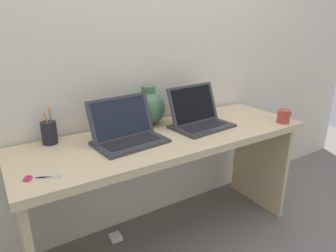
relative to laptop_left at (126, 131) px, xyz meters
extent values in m
plane|color=slate|center=(0.24, -0.03, -0.77)|extent=(6.00, 6.00, 0.00)
cube|color=beige|center=(0.24, 0.29, 0.43)|extent=(4.40, 0.04, 2.40)
cube|color=#D1B78C|center=(0.24, -0.03, -0.08)|extent=(1.66, 0.56, 0.04)
cube|color=#D1B78C|center=(-0.55, -0.03, -0.43)|extent=(0.03, 0.48, 0.67)
cube|color=#D1B78C|center=(1.03, -0.03, -0.43)|extent=(0.03, 0.48, 0.67)
cube|color=#333338|center=(0.00, -0.04, -0.05)|extent=(0.38, 0.27, 0.01)
cube|color=black|center=(0.00, -0.04, -0.04)|extent=(0.30, 0.17, 0.00)
cube|color=#333338|center=(0.00, 0.04, 0.06)|extent=(0.37, 0.12, 0.21)
cube|color=black|center=(0.00, 0.04, 0.06)|extent=(0.32, 0.10, 0.19)
cube|color=#333338|center=(0.47, -0.04, -0.05)|extent=(0.37, 0.27, 0.01)
cube|color=black|center=(0.47, -0.04, -0.04)|extent=(0.29, 0.17, 0.00)
cube|color=#333338|center=(0.47, 0.04, 0.07)|extent=(0.36, 0.12, 0.22)
cube|color=black|center=(0.47, 0.04, 0.07)|extent=(0.31, 0.11, 0.20)
ellipsoid|color=#47704C|center=(0.24, 0.19, 0.04)|extent=(0.20, 0.20, 0.21)
cylinder|color=#47704C|center=(0.24, 0.19, 0.16)|extent=(0.08, 0.08, 0.04)
cylinder|color=#B23D33|center=(0.96, -0.24, -0.02)|extent=(0.08, 0.08, 0.08)
torus|color=#B23D33|center=(1.01, -0.24, -0.01)|extent=(0.05, 0.01, 0.05)
cylinder|color=black|center=(-0.35, 0.19, 0.00)|extent=(0.08, 0.08, 0.12)
cylinder|color=#4CA566|center=(-0.33, 0.18, 0.04)|extent=(0.01, 0.03, 0.14)
cylinder|color=orange|center=(-0.35, 0.17, 0.04)|extent=(0.03, 0.01, 0.14)
cylinder|color=orange|center=(-0.33, 0.19, 0.05)|extent=(0.01, 0.02, 0.15)
cylinder|color=orange|center=(-0.33, 0.18, 0.05)|extent=(0.01, 0.02, 0.15)
cube|color=#B7B7BC|center=(-0.43, -0.19, -0.06)|extent=(0.10, 0.04, 0.00)
cube|color=#B7B7BC|center=(-0.44, -0.19, -0.06)|extent=(0.09, 0.06, 0.00)
torus|color=#D83359|center=(-0.51, -0.17, -0.06)|extent=(0.03, 0.04, 0.01)
torus|color=#D83359|center=(-0.50, -0.15, -0.06)|extent=(0.03, 0.03, 0.01)
cube|color=white|center=(-0.05, 0.14, -0.75)|extent=(0.07, 0.07, 0.03)
camera|label=1|loc=(-0.60, -1.36, 0.54)|focal=32.14mm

